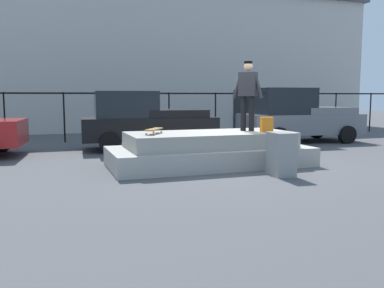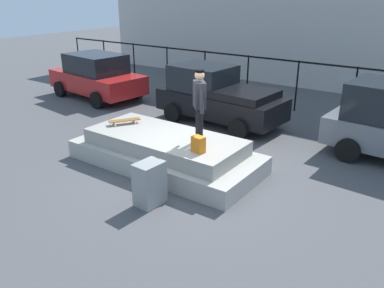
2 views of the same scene
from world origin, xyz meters
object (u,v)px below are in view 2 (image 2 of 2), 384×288
skateboarder (199,102)px  backpack (198,144)px  skateboard (124,120)px  car_black_pickup_mid (217,96)px  car_red_sedan_near (97,76)px  utility_box (150,184)px

skateboarder → backpack: bearing=-57.3°
skateboard → skateboarder: bearing=0.1°
skateboard → car_black_pickup_mid: size_ratio=0.19×
skateboarder → backpack: skateboarder is taller
car_black_pickup_mid → skateboard: bearing=-99.5°
skateboard → backpack: size_ratio=2.22×
backpack → car_black_pickup_mid: (-2.10, 4.13, -0.09)m
car_red_sedan_near → skateboarder: bearing=-25.4°
car_black_pickup_mid → utility_box: 5.69m
skateboard → car_red_sedan_near: size_ratio=0.19×
backpack → car_black_pickup_mid: car_black_pickup_mid is taller
backpack → car_red_sedan_near: (-7.81, 4.03, -0.11)m
car_red_sedan_near → utility_box: 9.16m
backpack → skateboard: bearing=1.8°
skateboard → utility_box: size_ratio=0.87×
backpack → utility_box: size_ratio=0.39×
car_black_pickup_mid → car_red_sedan_near: bearing=-179.0°
skateboard → utility_box: 2.97m
skateboard → car_black_pickup_mid: bearing=80.5°
skateboard → backpack: (2.72, -0.45, 0.08)m
skateboard → car_black_pickup_mid: (0.61, 3.68, -0.01)m
skateboarder → car_black_pickup_mid: 4.20m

